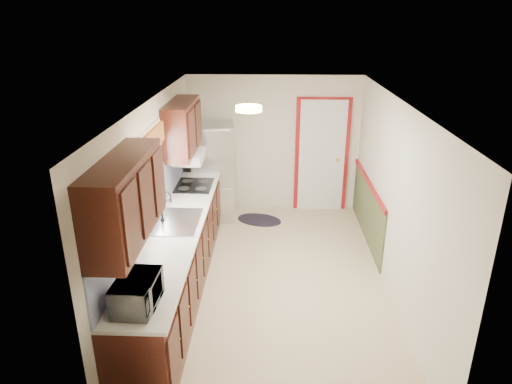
{
  "coord_description": "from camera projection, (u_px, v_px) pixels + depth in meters",
  "views": [
    {
      "loc": [
        -0.04,
        -5.3,
        3.36
      ],
      "look_at": [
        -0.24,
        0.32,
        1.15
      ],
      "focal_mm": 32.0,
      "sensor_mm": 36.0,
      "label": 1
    }
  ],
  "objects": [
    {
      "name": "back_wall_trim",
      "position": [
        331.0,
        167.0,
        7.85
      ],
      "size": [
        1.12,
        2.3,
        2.08
      ],
      "color": "maroon",
      "rests_on": "ground"
    },
    {
      "name": "cooktop",
      "position": [
        194.0,
        185.0,
        6.83
      ],
      "size": [
        0.53,
        0.64,
        0.02
      ],
      "primitive_type": "cube",
      "color": "black",
      "rests_on": "kitchen_run"
    },
    {
      "name": "ceiling_fixture",
      "position": [
        249.0,
        109.0,
        5.12
      ],
      "size": [
        0.3,
        0.3,
        0.06
      ],
      "primitive_type": "cylinder",
      "color": "#FFD88C",
      "rests_on": "room_shell"
    },
    {
      "name": "rug",
      "position": [
        259.0,
        220.0,
        7.93
      ],
      "size": [
        0.9,
        0.73,
        0.01
      ],
      "primitive_type": "ellipsoid",
      "rotation": [
        0.0,
        0.0,
        -0.33
      ],
      "color": "black",
      "rests_on": "ground"
    },
    {
      "name": "kitchen_run",
      "position": [
        174.0,
        235.0,
        5.63
      ],
      "size": [
        0.63,
        4.0,
        2.2
      ],
      "color": "black",
      "rests_on": "ground"
    },
    {
      "name": "microwave",
      "position": [
        137.0,
        290.0,
        3.98
      ],
      "size": [
        0.3,
        0.52,
        0.34
      ],
      "primitive_type": "imported",
      "rotation": [
        0.0,
        0.0,
        1.53
      ],
      "color": "white",
      "rests_on": "kitchen_run"
    },
    {
      "name": "refrigerator",
      "position": [
        214.0,
        172.0,
        7.79
      ],
      "size": [
        0.76,
        0.73,
        1.66
      ],
      "rotation": [
        0.0,
        0.0,
        0.11
      ],
      "color": "#B7B7BC",
      "rests_on": "ground"
    },
    {
      "name": "room_shell",
      "position": [
        274.0,
        198.0,
        5.72
      ],
      "size": [
        3.2,
        5.2,
        2.52
      ],
      "color": "#CAB88E",
      "rests_on": "ground"
    }
  ]
}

